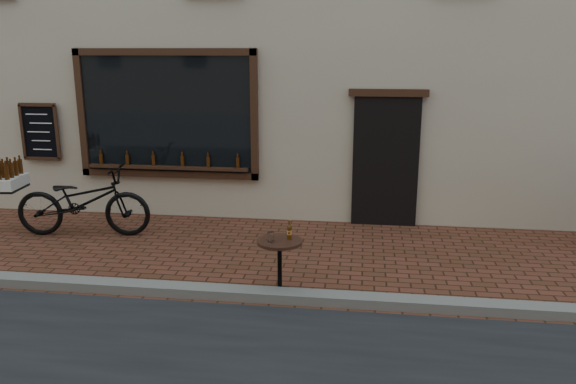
# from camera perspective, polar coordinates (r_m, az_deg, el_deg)

# --- Properties ---
(ground) EXTENTS (90.00, 90.00, 0.00)m
(ground) POSITION_cam_1_polar(r_m,az_deg,el_deg) (6.84, -5.99, -11.30)
(ground) COLOR #502A1A
(ground) RESTS_ON ground
(kerb) EXTENTS (90.00, 0.25, 0.12)m
(kerb) POSITION_cam_1_polar(r_m,az_deg,el_deg) (6.99, -5.61, -10.16)
(kerb) COLOR slate
(kerb) RESTS_ON ground
(cargo_bicycle) EXTENTS (2.60, 1.01, 1.21)m
(cargo_bicycle) POSITION_cam_1_polar(r_m,az_deg,el_deg) (9.65, -20.35, -0.83)
(cargo_bicycle) COLOR black
(cargo_bicycle) RESTS_ON ground
(bistro_table) EXTENTS (0.56, 0.56, 0.95)m
(bistro_table) POSITION_cam_1_polar(r_m,az_deg,el_deg) (6.86, -0.83, -6.53)
(bistro_table) COLOR black
(bistro_table) RESTS_ON ground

